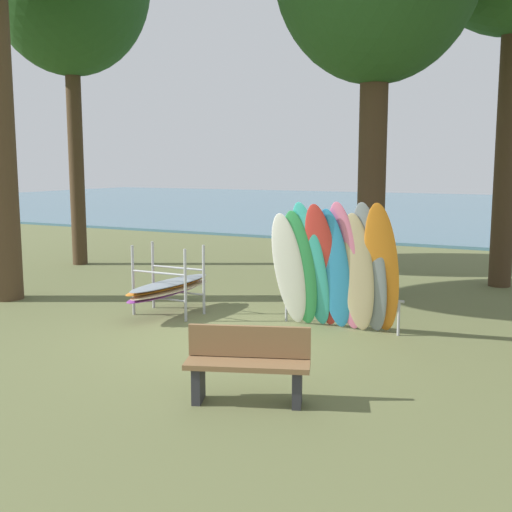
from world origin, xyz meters
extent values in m
plane|color=#60663D|center=(0.00, 0.00, 0.00)|extent=(80.00, 80.00, 0.00)
cube|color=#477084|center=(0.00, 30.19, 0.05)|extent=(80.00, 36.00, 0.10)
cylinder|color=#42301E|center=(-6.94, 4.53, 2.98)|extent=(0.39, 0.39, 5.97)
cylinder|color=#42301E|center=(1.34, 3.51, 2.57)|extent=(0.53, 0.53, 5.14)
cylinder|color=#42301E|center=(3.47, 6.30, 3.25)|extent=(0.48, 0.48, 6.50)
ellipsoid|color=white|center=(0.77, 0.90, 0.96)|extent=(0.53, 0.80, 1.92)
ellipsoid|color=#339E56|center=(0.96, 0.91, 0.99)|extent=(0.52, 0.80, 1.97)
ellipsoid|color=#38B2AD|center=(1.15, 0.91, 1.06)|extent=(0.63, 0.95, 2.11)
ellipsoid|color=red|center=(1.33, 0.92, 1.05)|extent=(0.55, 0.96, 2.09)
ellipsoid|color=#2D8ED1|center=(1.52, 0.93, 1.01)|extent=(0.55, 0.81, 2.01)
ellipsoid|color=pink|center=(1.71, 0.94, 1.06)|extent=(0.62, 0.83, 2.12)
ellipsoid|color=#C6B289|center=(1.90, 0.95, 0.98)|extent=(0.53, 0.70, 1.96)
ellipsoid|color=gray|center=(2.09, 0.96, 1.06)|extent=(0.59, 0.84, 2.13)
ellipsoid|color=orange|center=(2.28, 0.97, 1.07)|extent=(0.58, 0.98, 2.13)
cylinder|color=#9EA0A5|center=(0.55, 1.30, 0.28)|extent=(0.04, 0.04, 0.55)
cylinder|color=#9EA0A5|center=(2.50, 1.23, 0.28)|extent=(0.04, 0.04, 0.55)
cylinder|color=#9EA0A5|center=(1.52, 1.27, 0.55)|extent=(2.11, 0.11, 0.04)
cylinder|color=#9EA0A5|center=(-2.08, 0.51, 0.62)|extent=(0.05, 0.05, 1.25)
cylinder|color=#9EA0A5|center=(-0.98, 0.51, 0.62)|extent=(0.05, 0.05, 1.25)
cylinder|color=#9EA0A5|center=(-2.08, 1.11, 0.62)|extent=(0.05, 0.05, 1.25)
cylinder|color=#9EA0A5|center=(-0.98, 1.11, 0.62)|extent=(0.05, 0.05, 1.25)
cylinder|color=#9EA0A5|center=(-1.53, 0.51, 0.35)|extent=(1.10, 0.04, 0.04)
cylinder|color=#9EA0A5|center=(-1.53, 0.51, 0.80)|extent=(1.10, 0.04, 0.04)
cylinder|color=#9EA0A5|center=(-1.53, 1.11, 0.35)|extent=(1.10, 0.04, 0.04)
cylinder|color=#9EA0A5|center=(-1.53, 1.11, 0.80)|extent=(1.10, 0.04, 0.04)
ellipsoid|color=purple|center=(-1.59, 0.81, 0.40)|extent=(0.55, 2.11, 0.06)
ellipsoid|color=#C6B289|center=(-1.48, 0.81, 0.46)|extent=(0.63, 2.13, 0.06)
ellipsoid|color=orange|center=(-1.57, 0.81, 0.52)|extent=(0.64, 2.13, 0.06)
ellipsoid|color=gray|center=(-1.49, 0.81, 0.58)|extent=(0.64, 2.13, 0.06)
cube|color=#2D2D33|center=(1.16, -2.54, 0.21)|extent=(0.20, 0.33, 0.42)
cube|color=#2D2D33|center=(2.21, -2.16, 0.21)|extent=(0.20, 0.33, 0.42)
cube|color=olive|center=(1.69, -2.35, 0.45)|extent=(1.45, 0.85, 0.06)
cube|color=olive|center=(1.63, -2.18, 0.67)|extent=(1.34, 0.54, 0.36)
camera|label=1|loc=(4.84, -8.43, 2.68)|focal=44.58mm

